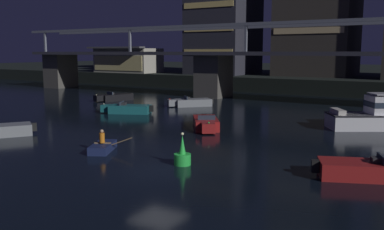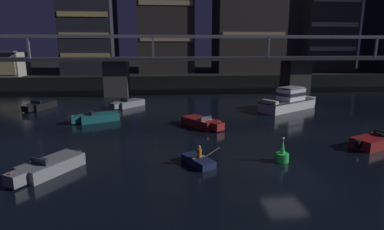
% 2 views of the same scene
% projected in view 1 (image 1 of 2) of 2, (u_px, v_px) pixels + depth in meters
% --- Properties ---
extents(ground_plane, '(400.00, 400.00, 0.00)m').
position_uv_depth(ground_plane, '(158.00, 171.00, 21.21)').
color(ground_plane, black).
extents(far_riverbank, '(240.00, 80.00, 2.20)m').
position_uv_depth(far_riverbank, '(384.00, 75.00, 88.97)').
color(far_riverbank, black).
rests_on(far_riverbank, ground).
extents(river_bridge, '(94.54, 6.40, 9.38)m').
position_uv_depth(river_bridge, '(327.00, 67.00, 48.08)').
color(river_bridge, '#4C4944').
rests_on(river_bridge, ground).
extents(tower_west_low, '(9.84, 11.44, 19.37)m').
position_uv_depth(tower_west_low, '(224.00, 18.00, 72.42)').
color(tower_west_low, '#282833').
rests_on(tower_west_low, far_riverbank).
extents(waterfront_pavilion, '(12.40, 7.40, 4.70)m').
position_uv_depth(waterfront_pavilion, '(128.00, 60.00, 78.58)').
color(waterfront_pavilion, '#B2AD9E').
rests_on(waterfront_pavilion, far_riverbank).
extents(speedboat_near_right, '(4.30, 4.47, 1.16)m').
position_uv_depth(speedboat_near_right, '(191.00, 102.00, 46.65)').
color(speedboat_near_right, gray).
rests_on(speedboat_near_right, ground).
extents(speedboat_mid_center, '(5.02, 3.22, 1.16)m').
position_uv_depth(speedboat_mid_center, '(128.00, 109.00, 41.34)').
color(speedboat_mid_center, '#196066').
rests_on(speedboat_mid_center, ground).
extents(speedboat_mid_right, '(5.05, 3.16, 1.16)m').
position_uv_depth(speedboat_mid_right, '(367.00, 170.00, 19.97)').
color(speedboat_mid_right, maroon).
rests_on(speedboat_mid_right, ground).
extents(speedboat_far_left, '(2.99, 5.12, 1.16)m').
position_uv_depth(speedboat_far_left, '(115.00, 97.00, 52.00)').
color(speedboat_far_left, black).
rests_on(speedboat_far_left, ground).
extents(speedboat_far_center, '(3.87, 4.76, 1.16)m').
position_uv_depth(speedboat_far_center, '(206.00, 123.00, 32.98)').
color(speedboat_far_center, maroon).
rests_on(speedboat_far_center, ground).
extents(channel_buoy, '(0.90, 0.90, 1.76)m').
position_uv_depth(channel_buoy, '(182.00, 156.00, 22.37)').
color(channel_buoy, green).
rests_on(channel_buoy, ground).
extents(dinghy_with_paddler, '(2.71, 2.81, 1.36)m').
position_uv_depth(dinghy_with_paddler, '(103.00, 147.00, 25.49)').
color(dinghy_with_paddler, '#19234C').
rests_on(dinghy_with_paddler, ground).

